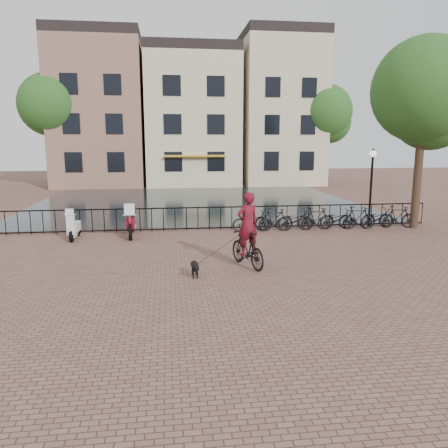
{
  "coord_description": "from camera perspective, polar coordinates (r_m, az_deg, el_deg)",
  "views": [
    {
      "loc": [
        -1.79,
        -10.77,
        3.84
      ],
      "look_at": [
        0.0,
        3.0,
        1.2
      ],
      "focal_mm": 35.0,
      "sensor_mm": 36.0,
      "label": 1
    }
  ],
  "objects": [
    {
      "name": "parked_bike_5",
      "position": [
        20.27,
        17.01,
        0.8
      ],
      "size": [
        1.69,
        0.56,
        1.0
      ],
      "primitive_type": "imported",
      "rotation": [
        0.0,
        0.0,
        1.52
      ],
      "color": "black",
      "rests_on": "ground"
    },
    {
      "name": "canal_water",
      "position": [
        28.39,
        -3.73,
        2.96
      ],
      "size": [
        20.0,
        20.0,
        0.0
      ],
      "primitive_type": "plane",
      "color": "black",
      "rests_on": "ground"
    },
    {
      "name": "canal_house_left",
      "position": [
        41.25,
        -15.82,
        13.92
      ],
      "size": [
        7.5,
        9.0,
        12.8
      ],
      "color": "#84594C",
      "rests_on": "ground"
    },
    {
      "name": "lamp_post",
      "position": [
        20.5,
        18.73,
        6.1
      ],
      "size": [
        0.3,
        0.3,
        3.45
      ],
      "color": "black",
      "rests_on": "ground"
    },
    {
      "name": "motorcycle",
      "position": [
        18.27,
        -12.07,
        0.77
      ],
      "size": [
        0.57,
        2.11,
        1.5
      ],
      "rotation": [
        0.0,
        0.0,
        0.03
      ],
      "color": "maroon",
      "rests_on": "ground"
    },
    {
      "name": "parked_bike_7",
      "position": [
        21.12,
        21.71,
        0.89
      ],
      "size": [
        1.71,
        0.7,
        1.0
      ],
      "primitive_type": "imported",
      "rotation": [
        0.0,
        0.0,
        1.43
      ],
      "color": "black",
      "rests_on": "ground"
    },
    {
      "name": "parked_bike_2",
      "position": [
        19.28,
        9.26,
        0.49
      ],
      "size": [
        1.73,
        0.65,
        0.9
      ],
      "primitive_type": "imported",
      "rotation": [
        0.0,
        0.0,
        1.6
      ],
      "color": "black",
      "rests_on": "ground"
    },
    {
      "name": "parked_bike_0",
      "position": [
        18.83,
        3.71,
        0.37
      ],
      "size": [
        1.72,
        0.62,
        0.9
      ],
      "primitive_type": "imported",
      "rotation": [
        0.0,
        0.0,
        1.56
      ],
      "color": "black",
      "rests_on": "ground"
    },
    {
      "name": "parked_bike_6",
      "position": [
        20.69,
        19.4,
        0.71
      ],
      "size": [
        1.79,
        0.86,
        0.9
      ],
      "primitive_type": "imported",
      "rotation": [
        0.0,
        0.0,
        1.73
      ],
      "color": "black",
      "rests_on": "ground"
    },
    {
      "name": "tree_near_right",
      "position": [
        21.26,
        24.74,
        15.57
      ],
      "size": [
        4.48,
        4.48,
        8.24
      ],
      "color": "black",
      "rests_on": "ground"
    },
    {
      "name": "ground",
      "position": [
        11.57,
        1.94,
        -8.62
      ],
      "size": [
        100.0,
        100.0,
        0.0
      ],
      "primitive_type": "plane",
      "color": "brown",
      "rests_on": "ground"
    },
    {
      "name": "railing",
      "position": [
        19.15,
        -1.93,
        0.72
      ],
      "size": [
        20.0,
        0.05,
        1.02
      ],
      "color": "black",
      "rests_on": "ground"
    },
    {
      "name": "scooter",
      "position": [
        18.32,
        -18.99,
        0.2
      ],
      "size": [
        0.44,
        1.45,
        1.34
      ],
      "rotation": [
        0.0,
        0.0,
        -0.02
      ],
      "color": "silver",
      "rests_on": "ground"
    },
    {
      "name": "tree_far_right",
      "position": [
        40.29,
        13.02,
        14.06
      ],
      "size": [
        4.76,
        4.76,
        8.76
      ],
      "color": "black",
      "rests_on": "ground"
    },
    {
      "name": "cyclist",
      "position": [
        13.41,
        3.08,
        -1.33
      ],
      "size": [
        1.21,
        2.06,
        2.72
      ],
      "rotation": [
        0.0,
        0.0,
        3.49
      ],
      "color": "black",
      "rests_on": "ground"
    },
    {
      "name": "parked_bike_4",
      "position": [
        19.91,
        14.51,
        0.61
      ],
      "size": [
        1.75,
        0.71,
        0.9
      ],
      "primitive_type": "imported",
      "rotation": [
        0.0,
        0.0,
        1.5
      ],
      "color": "black",
      "rests_on": "ground"
    },
    {
      "name": "parked_bike_3",
      "position": [
        19.56,
        11.93,
        0.7
      ],
      "size": [
        1.69,
        0.57,
        1.0
      ],
      "primitive_type": "imported",
      "rotation": [
        0.0,
        0.0,
        1.63
      ],
      "color": "black",
      "rests_on": "ground"
    },
    {
      "name": "canal_house_mid",
      "position": [
        40.89,
        -4.31,
        13.61
      ],
      "size": [
        8.0,
        9.5,
        11.8
      ],
      "color": "beige",
      "rests_on": "ground"
    },
    {
      "name": "dog",
      "position": [
        12.62,
        -3.84,
        -5.79
      ],
      "size": [
        0.26,
        0.74,
        0.49
      ],
      "rotation": [
        0.0,
        0.0,
        0.03
      ],
      "color": "black",
      "rests_on": "ground"
    },
    {
      "name": "tree_far_left",
      "position": [
        38.99,
        -21.75,
        14.26
      ],
      "size": [
        5.04,
        5.04,
        9.27
      ],
      "color": "black",
      "rests_on": "ground"
    },
    {
      "name": "parked_bike_1",
      "position": [
        19.02,
        6.52,
        0.58
      ],
      "size": [
        1.7,
        0.61,
        1.0
      ],
      "primitive_type": "imported",
      "rotation": [
        0.0,
        0.0,
        1.48
      ],
      "color": "black",
      "rests_on": "ground"
    },
    {
      "name": "canal_house_right",
      "position": [
        42.14,
        6.97,
        14.5
      ],
      "size": [
        7.0,
        9.0,
        13.3
      ],
      "color": "beige",
      "rests_on": "ground"
    }
  ]
}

